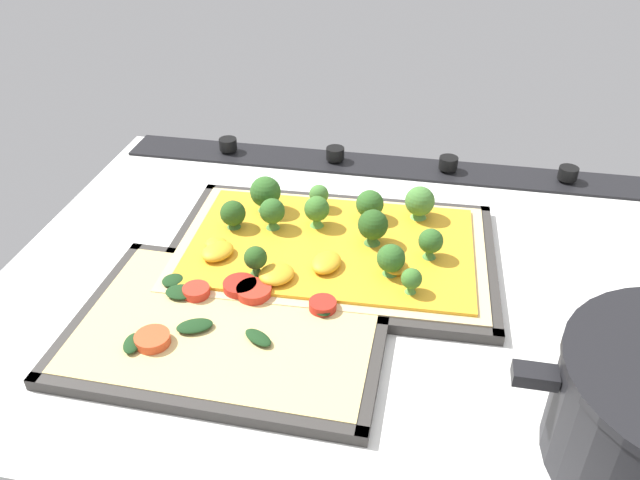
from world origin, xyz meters
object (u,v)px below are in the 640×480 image
Objects in this scene: broccoli_pizza at (330,240)px; veggie_pizza_back at (229,322)px; baking_tray_front at (331,254)px; baking_tray_back at (230,329)px.

broccoli_pizza is 1.24× the size of veggie_pizza_back.
baking_tray_front and baking_tray_back have the same top height.
broccoli_pizza is at bearing -67.03° from baking_tray_front.
baking_tray_front is at bearing 112.97° from broccoli_pizza.
veggie_pizza_back reaches higher than baking_tray_front.
baking_tray_front is 1.73cm from broccoli_pizza.
broccoli_pizza is 17.66cm from veggie_pizza_back.
broccoli_pizza reaches higher than baking_tray_front.
veggie_pizza_back is at bearing 61.76° from baking_tray_front.
broccoli_pizza is at bearing -116.16° from baking_tray_back.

